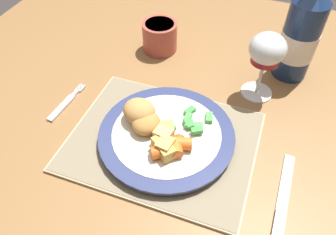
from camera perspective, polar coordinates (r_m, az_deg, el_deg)
The scene contains 13 objects.
ground_plane at distance 1.35m, azimuth 0.53°, elevation -19.79°, with size 6.00×6.00×0.00m, color #383333.
dining_table at distance 0.79m, azimuth 0.86°, elevation -0.87°, with size 1.18×1.04×0.74m.
placemat at distance 0.64m, azimuth -0.93°, elevation -4.10°, with size 0.35×0.28×0.01m.
dinner_plate at distance 0.63m, azimuth -0.25°, elevation -3.15°, with size 0.26×0.26×0.02m.
breaded_croquettes at distance 0.63m, azimuth -4.60°, elevation 0.34°, with size 0.09×0.09×0.04m.
green_beans_pile at distance 0.63m, azimuth 4.24°, elevation -0.83°, with size 0.07×0.09×0.02m.
glazed_carrots at distance 0.59m, azimuth 0.68°, elevation -5.16°, with size 0.07×0.07×0.02m.
fork at distance 0.74m, azimuth -17.59°, elevation 2.14°, with size 0.02×0.12×0.01m.
table_knife at distance 0.59m, azimuth 19.16°, elevation -14.60°, with size 0.02×0.19×0.01m.
wine_glass at distance 0.69m, azimuth 16.84°, elevation 10.81°, with size 0.08×0.08×0.15m.
bottle at distance 0.78m, azimuth 22.11°, elevation 13.22°, with size 0.08×0.08×0.27m.
roast_potatoes at distance 0.59m, azimuth -0.65°, elevation -4.21°, with size 0.05×0.08×0.03m.
drinking_cup at distance 0.85m, azimuth -1.44°, elevation 14.04°, with size 0.09×0.09×0.07m.
Camera 1 is at (0.17, -0.50, 1.24)m, focal length 35.00 mm.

